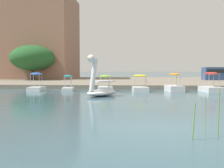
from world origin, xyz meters
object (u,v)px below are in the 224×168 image
pedal_boat_yellow (140,87)px  swan_boat (100,88)px  tree_broadleaf_left (33,58)px  pedal_boat_blue (36,86)px  pedal_boat_lime (105,86)px  pedal_boat_red (211,86)px  pedal_boat_teal (68,86)px  parked_van (221,73)px  pedal_boat_orange (174,86)px

pedal_boat_yellow → swan_boat: bearing=-124.1°
swan_boat → tree_broadleaf_left: tree_broadleaf_left is taller
pedal_boat_blue → pedal_boat_lime: bearing=4.2°
pedal_boat_red → pedal_boat_yellow: pedal_boat_red is taller
swan_boat → pedal_boat_red: (8.71, 4.44, -0.16)m
pedal_boat_lime → pedal_boat_red: bearing=-0.1°
pedal_boat_red → pedal_boat_teal: size_ratio=1.35×
swan_boat → pedal_boat_blue: bearing=145.9°
swan_boat → pedal_boat_red: 9.78m
swan_boat → parked_van: size_ratio=0.57×
swan_boat → pedal_boat_red: swan_boat is taller
parked_van → tree_broadleaf_left: bearing=-176.9°
pedal_boat_teal → pedal_boat_red: bearing=1.1°
pedal_boat_teal → parked_van: (17.86, 16.24, 0.96)m
pedal_boat_red → pedal_boat_lime: bearing=179.9°
swan_boat → pedal_boat_teal: (-3.26, 4.20, -0.19)m
pedal_boat_teal → pedal_boat_blue: (-2.71, -0.17, 0.03)m
tree_broadleaf_left → parked_van: bearing=3.1°
pedal_boat_red → pedal_boat_lime: 8.81m
pedal_boat_lime → tree_broadleaf_left: (-11.86, 14.53, 3.10)m
pedal_boat_orange → parked_van: size_ratio=0.48×
pedal_boat_red → pedal_boat_orange: pedal_boat_red is taller
tree_broadleaf_left → pedal_boat_yellow: bearing=-44.9°
swan_boat → pedal_boat_teal: bearing=127.8°
swan_boat → pedal_boat_yellow: 5.10m
pedal_boat_teal → tree_broadleaf_left: tree_broadleaf_left is taller
parked_van → pedal_boat_yellow: bearing=-125.9°
pedal_boat_red → pedal_boat_yellow: size_ratio=1.23×
pedal_boat_yellow → pedal_boat_lime: (-2.96, 0.25, -0.01)m
swan_boat → pedal_boat_teal: size_ratio=1.52×
pedal_boat_lime → parked_van: (14.70, 15.98, 0.95)m
tree_broadleaf_left → pedal_boat_red: bearing=-35.1°
pedal_boat_orange → tree_broadleaf_left: tree_broadleaf_left is taller
pedal_boat_orange → tree_broadleaf_left: size_ratio=0.27×
pedal_boat_orange → pedal_boat_yellow: size_ratio=1.16×
tree_broadleaf_left → swan_boat: bearing=-57.8°
pedal_boat_red → pedal_boat_orange: 3.00m
pedal_boat_lime → tree_broadleaf_left: size_ratio=0.26×
pedal_boat_red → pedal_boat_blue: 14.68m
tree_broadleaf_left → parked_van: tree_broadleaf_left is taller
pedal_boat_yellow → pedal_boat_teal: (-6.12, -0.01, -0.01)m
pedal_boat_red → parked_van: bearing=69.8°
pedal_boat_red → parked_van: 17.08m
pedal_boat_lime → tree_broadleaf_left: bearing=129.2°
pedal_boat_red → parked_van: size_ratio=0.50×
swan_boat → pedal_boat_blue: (-5.97, 4.03, -0.16)m
pedal_boat_red → pedal_boat_blue: pedal_boat_red is taller
pedal_boat_lime → parked_van: bearing=47.4°
pedal_boat_red → pedal_boat_yellow: 5.85m
pedal_boat_lime → tree_broadleaf_left: tree_broadleaf_left is taller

